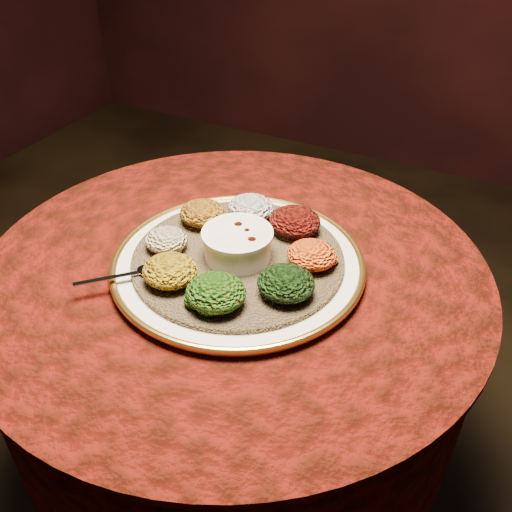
% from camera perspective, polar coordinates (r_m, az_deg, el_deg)
% --- Properties ---
extents(table, '(0.96, 0.96, 0.73)m').
position_cam_1_polar(table, '(1.19, -2.09, -7.73)').
color(table, black).
rests_on(table, ground).
extents(platter, '(0.50, 0.50, 0.02)m').
position_cam_1_polar(platter, '(1.06, -1.81, -0.72)').
color(platter, white).
rests_on(platter, table).
extents(injera, '(0.47, 0.47, 0.01)m').
position_cam_1_polar(injera, '(1.05, -1.82, -0.25)').
color(injera, olive).
rests_on(injera, platter).
extents(stew_bowl, '(0.13, 0.13, 0.05)m').
position_cam_1_polar(stew_bowl, '(1.03, -1.86, 1.37)').
color(stew_bowl, white).
rests_on(stew_bowl, injera).
extents(spoon, '(0.12, 0.11, 0.01)m').
position_cam_1_polar(spoon, '(1.02, -11.37, -1.55)').
color(spoon, silver).
rests_on(spoon, injera).
extents(portion_ayib, '(0.09, 0.09, 0.04)m').
position_cam_1_polar(portion_ayib, '(1.14, -0.49, 4.84)').
color(portion_ayib, beige).
rests_on(portion_ayib, injera).
extents(portion_kitfo, '(0.10, 0.10, 0.05)m').
position_cam_1_polar(portion_kitfo, '(1.10, 3.90, 3.49)').
color(portion_kitfo, black).
rests_on(portion_kitfo, injera).
extents(portion_tikil, '(0.09, 0.08, 0.04)m').
position_cam_1_polar(portion_tikil, '(1.02, 5.60, 0.12)').
color(portion_tikil, '#BA730F').
rests_on(portion_tikil, injera).
extents(portion_gomen, '(0.10, 0.09, 0.05)m').
position_cam_1_polar(portion_gomen, '(0.95, 3.01, -2.71)').
color(portion_gomen, black).
rests_on(portion_gomen, injera).
extents(portion_mixveg, '(0.10, 0.10, 0.05)m').
position_cam_1_polar(portion_mixveg, '(0.93, -4.02, -3.64)').
color(portion_mixveg, '#B0440B').
rests_on(portion_mixveg, injera).
extents(portion_kik, '(0.10, 0.09, 0.05)m').
position_cam_1_polar(portion_kik, '(0.99, -8.58, -1.47)').
color(portion_kik, '#BD8B10').
rests_on(portion_kik, injera).
extents(portion_timatim, '(0.08, 0.08, 0.04)m').
position_cam_1_polar(portion_timatim, '(1.07, -8.95, 1.59)').
color(portion_timatim, '#780807').
rests_on(portion_timatim, injera).
extents(portion_shiro, '(0.09, 0.09, 0.04)m').
position_cam_1_polar(portion_shiro, '(1.13, -5.37, 4.30)').
color(portion_shiro, '#955F11').
rests_on(portion_shiro, injera).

